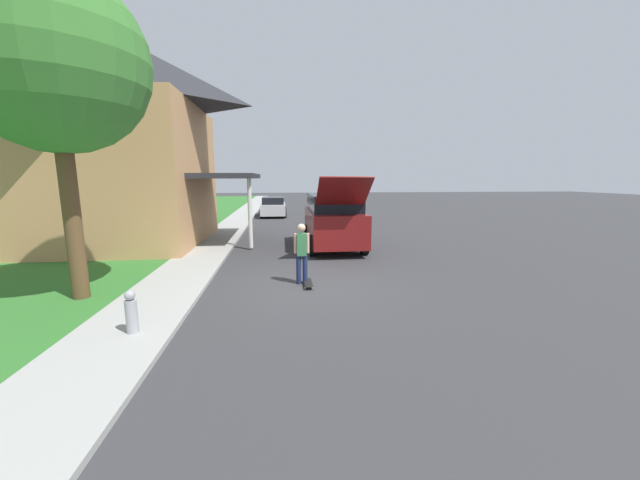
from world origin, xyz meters
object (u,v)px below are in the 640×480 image
object	(u,v)px
lawn_tree_near	(54,62)
fire_hydrant	(131,312)
suv_parked	(333,220)
skateboarder	(302,251)
skateboard	(308,283)
car_down_street	(273,207)

from	to	relation	value
lawn_tree_near	fire_hydrant	world-z (taller)	lawn_tree_near
suv_parked	skateboarder	xyz separation A→B (m)	(-1.55, -4.83, -0.26)
suv_parked	skateboard	world-z (taller)	suv_parked
car_down_street	skateboarder	size ratio (longest dim) A/B	2.57
lawn_tree_near	skateboarder	distance (m)	6.73
lawn_tree_near	skateboarder	size ratio (longest dim) A/B	4.32
lawn_tree_near	skateboard	distance (m)	7.36
car_down_street	suv_parked	bearing A→B (deg)	-78.08
lawn_tree_near	car_down_street	distance (m)	19.19
suv_parked	fire_hydrant	xyz separation A→B (m)	(-4.72, -7.79, -0.68)
suv_parked	fire_hydrant	world-z (taller)	suv_parked
car_down_street	skateboarder	bearing A→B (deg)	-86.35
skateboarder	skateboard	bearing A→B (deg)	-57.11
car_down_street	skateboard	bearing A→B (deg)	-85.92
lawn_tree_near	skateboarder	world-z (taller)	lawn_tree_near
suv_parked	skateboarder	bearing A→B (deg)	-107.75
lawn_tree_near	skateboard	world-z (taller)	lawn_tree_near
skateboard	car_down_street	bearing A→B (deg)	94.08
lawn_tree_near	car_down_street	bearing A→B (deg)	77.53
fire_hydrant	skateboarder	bearing A→B (deg)	43.05
skateboarder	skateboard	distance (m)	0.85
skateboard	fire_hydrant	distance (m)	4.32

